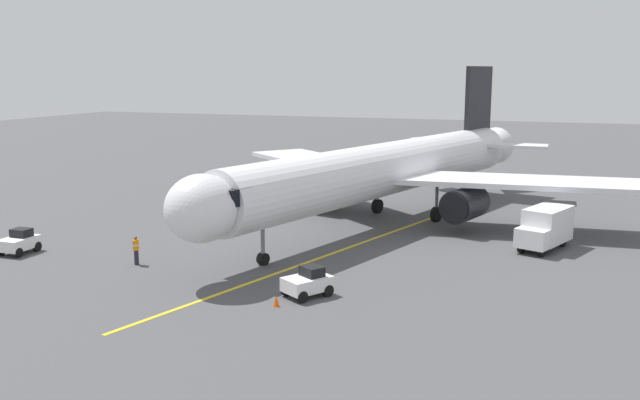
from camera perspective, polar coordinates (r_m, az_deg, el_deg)
ground_plane at (r=51.33m, az=7.05°, el=-1.83°), size 220.00×220.00×0.00m
apron_lead_in_line at (r=44.94m, az=3.56°, el=-3.58°), size 12.08×38.27×0.01m
airplane at (r=50.08m, az=5.72°, el=2.54°), size 33.24×39.44×11.50m
ground_crew_marshaller at (r=41.07m, az=-15.11°, el=-4.04°), size 0.35×0.45×1.71m
tug_near_nose at (r=34.32m, az=-1.02°, el=-6.90°), size 2.51×2.75×1.50m
box_truck_portside at (r=45.24m, az=18.25°, el=-2.21°), size 3.48×4.99×2.62m
tug_rear_apron at (r=46.08m, az=-23.83°, el=-3.24°), size 1.57×2.31×1.50m
safety_cone_nose_left at (r=34.72m, az=-0.61°, el=-7.43°), size 0.32×0.32×0.55m
safety_cone_nose_right at (r=33.07m, az=-3.70°, el=-8.39°), size 0.32×0.32×0.55m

